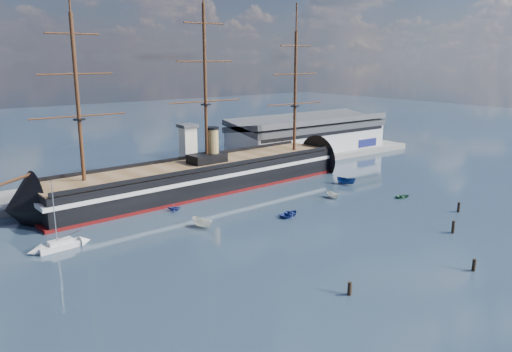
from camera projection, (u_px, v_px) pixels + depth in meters
ground at (245, 207)px, 123.22m from camera, size 600.00×600.00×0.00m
quay at (204, 175)px, 157.02m from camera, size 180.00×18.00×2.00m
warehouse at (308, 135)px, 186.42m from camera, size 63.00×21.00×11.60m
quay_tower at (188, 148)px, 148.33m from camera, size 5.00×5.00×15.00m
warship at (196, 178)px, 136.51m from camera, size 113.34×21.53×53.94m
sailboat at (60, 245)px, 96.31m from camera, size 8.69×3.33×13.58m
motorboat_a at (202, 228)px, 108.55m from camera, size 7.13×3.99×2.70m
motorboat_b at (290, 216)px, 116.42m from camera, size 2.38×3.87×1.69m
motorboat_c at (333, 198)px, 131.25m from camera, size 5.37×2.53×2.07m
motorboat_d at (174, 211)px, 120.42m from camera, size 4.97×5.57×1.93m
motorboat_e at (403, 198)px, 131.65m from camera, size 1.63×2.78×1.22m
motorboat_f at (346, 184)px, 145.46m from camera, size 7.09×5.01×2.67m
piling_near_left at (349, 295)px, 77.84m from camera, size 0.64×0.64×2.90m
piling_near_mid at (473, 271)px, 86.60m from camera, size 0.64×0.64×2.88m
piling_near_right at (453, 233)px, 105.24m from camera, size 0.64×0.64×3.43m
piling_far_right at (458, 212)px, 119.47m from camera, size 0.64×0.64×3.16m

